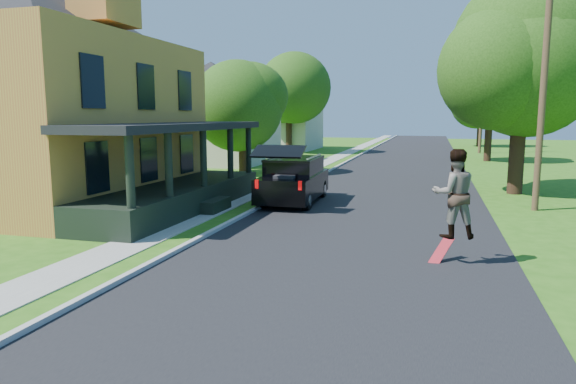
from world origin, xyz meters
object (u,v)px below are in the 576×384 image
(tree_right_near, at_px, (522,47))
(utility_pole_near, at_px, (544,79))
(black_suv, at_px, (294,180))
(skateboarder, at_px, (454,194))

(tree_right_near, distance_m, utility_pole_near, 4.47)
(black_suv, xyz_separation_m, utility_pole_near, (8.82, 0.75, 3.74))
(black_suv, distance_m, skateboarder, 9.14)
(tree_right_near, bearing_deg, black_suv, -150.35)
(black_suv, height_order, tree_right_near, tree_right_near)
(black_suv, height_order, utility_pole_near, utility_pole_near)
(tree_right_near, xyz_separation_m, utility_pole_near, (0.17, -4.17, -1.59))
(skateboarder, height_order, tree_right_near, tree_right_near)
(utility_pole_near, bearing_deg, skateboarder, -95.25)
(skateboarder, bearing_deg, utility_pole_near, -126.59)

